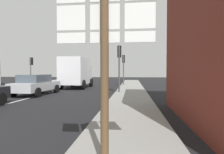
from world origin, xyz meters
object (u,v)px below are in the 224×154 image
delivery_truck (76,72)px  traffic_light_near_right (119,58)px  traffic_light_far_right (124,63)px  sedan_far (36,84)px  traffic_light_far_left (31,65)px  route_sign_post (105,54)px

delivery_truck → traffic_light_near_right: 6.35m
traffic_light_far_right → traffic_light_near_right: traffic_light_near_right is taller
sedan_far → traffic_light_far_right: (6.00, 8.64, 1.91)m
traffic_light_far_left → delivery_truck: bearing=-22.8°
route_sign_post → traffic_light_far_left: (-11.60, 18.01, 0.49)m
sedan_far → delivery_truck: bearing=76.5°
traffic_light_far_left → traffic_light_near_right: 13.04m
traffic_light_far_right → delivery_truck: bearing=-146.5°
traffic_light_far_right → traffic_light_near_right: bearing=-90.0°
traffic_light_far_left → traffic_light_far_right: bearing=2.1°
sedan_far → traffic_light_near_right: traffic_light_near_right is taller
route_sign_post → traffic_light_far_right: bearing=91.6°
sedan_far → traffic_light_far_right: bearing=55.2°
sedan_far → delivery_truck: 5.78m
route_sign_post → traffic_light_far_right: traffic_light_far_right is taller
sedan_far → route_sign_post: bearing=-56.3°
traffic_light_far_right → route_sign_post: bearing=-88.4°
traffic_light_far_right → sedan_far: bearing=-124.8°
delivery_truck → route_sign_post: (5.19, -15.32, 0.35)m
traffic_light_far_left → traffic_light_far_right: size_ratio=0.94×
sedan_far → traffic_light_far_left: bearing=121.6°
traffic_light_near_right → sedan_far: bearing=-167.1°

